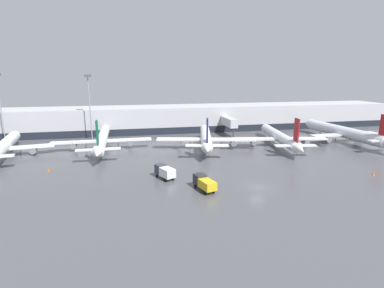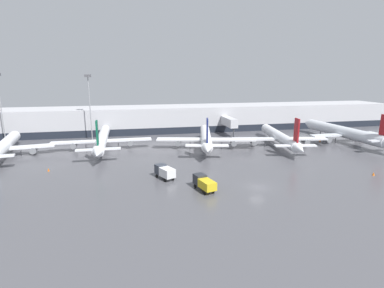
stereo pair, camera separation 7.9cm
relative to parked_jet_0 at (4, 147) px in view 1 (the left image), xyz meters
name	(u,v)px [view 1 (the left image)]	position (x,y,z in m)	size (l,w,h in m)	color
ground_plane	(257,187)	(53.96, -33.45, -2.59)	(320.00, 320.00, 0.00)	#4C4C51
terminal_building	(190,118)	(54.00, 28.49, 1.91)	(160.00, 26.80, 9.00)	#B2B2B7
parked_jet_0	(4,147)	(0.00, 0.00, 0.00)	(23.65, 35.47, 9.63)	silver
parked_jet_1	(344,132)	(95.97, -3.17, 0.47)	(22.69, 40.51, 10.25)	silver
parked_jet_2	(206,138)	(52.13, -2.61, 0.56)	(27.55, 32.62, 10.14)	white
parked_jet_3	(102,139)	(23.81, 2.40, 0.38)	(26.99, 37.69, 10.07)	silver
parked_jet_4	(280,137)	(74.06, -3.76, 0.04)	(27.65, 35.70, 9.83)	silver
service_truck_0	(165,171)	(37.79, -25.23, -1.03)	(3.92, 5.31, 2.61)	silver
service_truck_1	(204,182)	(43.94, -32.78, -1.12)	(3.33, 5.83, 2.50)	gold
traffic_cone_0	(373,174)	(80.26, -32.13, -2.26)	(0.47, 0.47, 0.65)	orange
traffic_cone_1	(320,140)	(89.55, -0.73, -2.28)	(0.51, 0.51, 0.62)	orange
traffic_cone_3	(48,170)	(13.82, -15.23, -2.25)	(0.42, 0.42, 0.68)	orange
apron_light_mast_2	(89,90)	(19.62, 15.92, 13.31)	(1.80, 1.80, 20.45)	gray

